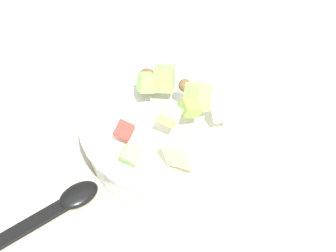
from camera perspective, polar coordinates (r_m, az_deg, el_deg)
The scene contains 4 objects.
ground_plane at distance 0.73m, azimuth -1.35°, elevation -2.76°, with size 2.40×2.40×0.00m, color silver.
placemat at distance 0.73m, azimuth -1.35°, elevation -2.61°, with size 0.48×0.33×0.01m, color #BCB299.
salad_bowl at distance 0.70m, azimuth 0.02°, elevation -0.41°, with size 0.25×0.25×0.12m.
serving_spoon at distance 0.68m, azimuth -13.32°, elevation -9.54°, with size 0.21×0.08×0.01m.
Camera 1 is at (0.14, 0.42, 0.58)m, focal length 52.96 mm.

